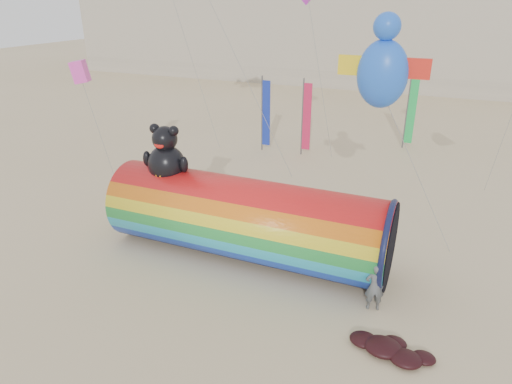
% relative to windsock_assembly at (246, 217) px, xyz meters
% --- Properties ---
extents(ground, '(160.00, 160.00, 0.00)m').
position_rel_windsock_assembly_xyz_m(ground, '(-0.57, -0.27, -1.78)').
color(ground, '#CCB58C').
rests_on(ground, ground).
extents(windsock_assembly, '(11.65, 3.55, 5.37)m').
position_rel_windsock_assembly_xyz_m(windsock_assembly, '(0.00, 0.00, 0.00)').
color(windsock_assembly, red).
rests_on(windsock_assembly, ground).
extents(kite_handler, '(0.77, 0.62, 1.82)m').
position_rel_windsock_assembly_xyz_m(kite_handler, '(5.58, -1.58, -0.87)').
color(kite_handler, '#505457').
rests_on(kite_handler, ground).
extents(fabric_bundle, '(2.62, 1.35, 0.41)m').
position_rel_windsock_assembly_xyz_m(fabric_bundle, '(6.44, -3.60, -1.61)').
color(fabric_bundle, black).
rests_on(fabric_bundle, ground).
extents(festival_banners, '(9.82, 4.52, 5.20)m').
position_rel_windsock_assembly_xyz_m(festival_banners, '(-0.60, 15.05, 0.86)').
color(festival_banners, '#59595E').
rests_on(festival_banners, ground).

